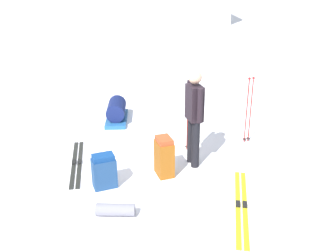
{
  "coord_description": "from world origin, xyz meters",
  "views": [
    {
      "loc": [
        -0.83,
        -6.04,
        3.3
      ],
      "look_at": [
        0.0,
        0.0,
        0.7
      ],
      "focal_mm": 41.04,
      "sensor_mm": 36.0,
      "label": 1
    }
  ],
  "objects_px": {
    "skier_standing": "(194,114)",
    "backpack_large_dark": "(104,171)",
    "ski_pair_far": "(241,205)",
    "gear_sled": "(116,111)",
    "ski_poles_planted_far": "(249,107)",
    "backpack_bright": "(164,157)",
    "ski_poles_planted_near": "(190,116)",
    "ski_pair_near": "(77,163)",
    "sleeping_mat_rolled": "(116,210)"
  },
  "relations": [
    {
      "from": "backpack_bright",
      "to": "ski_poles_planted_near",
      "type": "distance_m",
      "value": 1.13
    },
    {
      "from": "gear_sled",
      "to": "ski_pair_near",
      "type": "bearing_deg",
      "value": -110.93
    },
    {
      "from": "skier_standing",
      "to": "ski_pair_far",
      "type": "height_order",
      "value": "skier_standing"
    },
    {
      "from": "skier_standing",
      "to": "sleeping_mat_rolled",
      "type": "height_order",
      "value": "skier_standing"
    },
    {
      "from": "backpack_bright",
      "to": "backpack_large_dark",
      "type": "bearing_deg",
      "value": -165.91
    },
    {
      "from": "backpack_bright",
      "to": "ski_poles_planted_near",
      "type": "relative_size",
      "value": 0.56
    },
    {
      "from": "gear_sled",
      "to": "sleeping_mat_rolled",
      "type": "bearing_deg",
      "value": -91.06
    },
    {
      "from": "backpack_bright",
      "to": "ski_poles_planted_near",
      "type": "bearing_deg",
      "value": 55.88
    },
    {
      "from": "skier_standing",
      "to": "sleeping_mat_rolled",
      "type": "distance_m",
      "value": 2.11
    },
    {
      "from": "skier_standing",
      "to": "gear_sled",
      "type": "height_order",
      "value": "skier_standing"
    },
    {
      "from": "backpack_large_dark",
      "to": "skier_standing",
      "type": "bearing_deg",
      "value": 19.74
    },
    {
      "from": "backpack_large_dark",
      "to": "sleeping_mat_rolled",
      "type": "distance_m",
      "value": 0.83
    },
    {
      "from": "ski_poles_planted_far",
      "to": "sleeping_mat_rolled",
      "type": "distance_m",
      "value": 3.42
    },
    {
      "from": "ski_pair_far",
      "to": "ski_poles_planted_near",
      "type": "relative_size",
      "value": 1.56
    },
    {
      "from": "ski_poles_planted_near",
      "to": "backpack_large_dark",
      "type": "bearing_deg",
      "value": -144.34
    },
    {
      "from": "ski_pair_far",
      "to": "backpack_large_dark",
      "type": "xyz_separation_m",
      "value": [
        -1.99,
        0.82,
        0.26
      ]
    },
    {
      "from": "ski_pair_near",
      "to": "backpack_bright",
      "type": "distance_m",
      "value": 1.64
    },
    {
      "from": "backpack_bright",
      "to": "sleeping_mat_rolled",
      "type": "distance_m",
      "value": 1.35
    },
    {
      "from": "gear_sled",
      "to": "sleeping_mat_rolled",
      "type": "relative_size",
      "value": 1.96
    },
    {
      "from": "ski_poles_planted_near",
      "to": "ski_pair_far",
      "type": "bearing_deg",
      "value": -78.46
    },
    {
      "from": "ski_pair_far",
      "to": "gear_sled",
      "type": "xyz_separation_m",
      "value": [
        -1.77,
        3.59,
        0.21
      ]
    },
    {
      "from": "ski_pair_far",
      "to": "backpack_bright",
      "type": "bearing_deg",
      "value": 133.33
    },
    {
      "from": "ski_poles_planted_near",
      "to": "gear_sled",
      "type": "xyz_separation_m",
      "value": [
        -1.37,
        1.62,
        -0.45
      ]
    },
    {
      "from": "gear_sled",
      "to": "sleeping_mat_rolled",
      "type": "height_order",
      "value": "gear_sled"
    },
    {
      "from": "skier_standing",
      "to": "backpack_bright",
      "type": "height_order",
      "value": "skier_standing"
    },
    {
      "from": "ski_pair_far",
      "to": "ski_poles_planted_near",
      "type": "distance_m",
      "value": 2.11
    },
    {
      "from": "gear_sled",
      "to": "skier_standing",
      "type": "bearing_deg",
      "value": -59.36
    },
    {
      "from": "ski_poles_planted_near",
      "to": "gear_sled",
      "type": "bearing_deg",
      "value": 130.07
    },
    {
      "from": "backpack_large_dark",
      "to": "backpack_bright",
      "type": "bearing_deg",
      "value": 14.09
    },
    {
      "from": "sleeping_mat_rolled",
      "to": "ski_poles_planted_near",
      "type": "bearing_deg",
      "value": 53.47
    },
    {
      "from": "sleeping_mat_rolled",
      "to": "skier_standing",
      "type": "bearing_deg",
      "value": 44.27
    },
    {
      "from": "ski_poles_planted_far",
      "to": "ski_pair_far",
      "type": "bearing_deg",
      "value": -110.13
    },
    {
      "from": "backpack_large_dark",
      "to": "ski_poles_planted_near",
      "type": "height_order",
      "value": "ski_poles_planted_near"
    },
    {
      "from": "skier_standing",
      "to": "backpack_large_dark",
      "type": "distance_m",
      "value": 1.77
    },
    {
      "from": "skier_standing",
      "to": "ski_pair_near",
      "type": "relative_size",
      "value": 0.98
    },
    {
      "from": "backpack_bright",
      "to": "ski_poles_planted_near",
      "type": "height_order",
      "value": "ski_poles_planted_near"
    },
    {
      "from": "ski_pair_far",
      "to": "backpack_bright",
      "type": "height_order",
      "value": "backpack_bright"
    },
    {
      "from": "skier_standing",
      "to": "backpack_bright",
      "type": "relative_size",
      "value": 2.49
    },
    {
      "from": "ski_pair_near",
      "to": "ski_pair_far",
      "type": "relative_size",
      "value": 0.91
    },
    {
      "from": "skier_standing",
      "to": "backpack_large_dark",
      "type": "bearing_deg",
      "value": -160.26
    },
    {
      "from": "backpack_bright",
      "to": "gear_sled",
      "type": "distance_m",
      "value": 2.63
    },
    {
      "from": "sleeping_mat_rolled",
      "to": "gear_sled",
      "type": "bearing_deg",
      "value": 88.94
    },
    {
      "from": "skier_standing",
      "to": "backpack_bright",
      "type": "bearing_deg",
      "value": -151.12
    },
    {
      "from": "backpack_bright",
      "to": "ski_pair_far",
      "type": "bearing_deg",
      "value": -46.67
    },
    {
      "from": "gear_sled",
      "to": "ski_poles_planted_far",
      "type": "bearing_deg",
      "value": -29.62
    },
    {
      "from": "ski_pair_far",
      "to": "gear_sled",
      "type": "bearing_deg",
      "value": 116.24
    },
    {
      "from": "ski_pair_near",
      "to": "ski_poles_planted_far",
      "type": "relative_size",
      "value": 1.3
    },
    {
      "from": "ski_pair_far",
      "to": "backpack_large_dark",
      "type": "relative_size",
      "value": 3.36
    },
    {
      "from": "gear_sled",
      "to": "ski_pair_far",
      "type": "bearing_deg",
      "value": -63.76
    },
    {
      "from": "ski_pair_near",
      "to": "backpack_large_dark",
      "type": "height_order",
      "value": "backpack_large_dark"
    }
  ]
}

